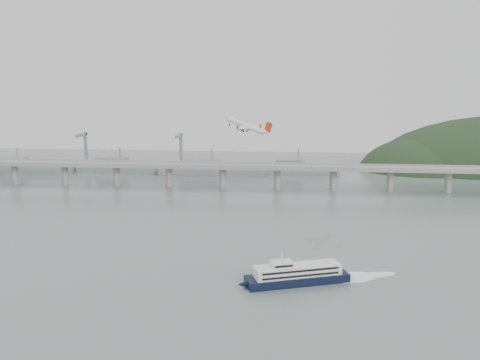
# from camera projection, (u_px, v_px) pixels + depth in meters

# --- Properties ---
(ground) EXTENTS (900.00, 900.00, 0.00)m
(ground) POSITION_uv_depth(u_px,v_px,m) (230.00, 266.00, 268.18)
(ground) COLOR slate
(ground) RESTS_ON ground
(bridge) EXTENTS (800.00, 22.00, 23.90)m
(bridge) POSITION_uv_depth(u_px,v_px,m) (254.00, 170.00, 460.35)
(bridge) COLOR gray
(bridge) RESTS_ON ground
(distant_fleet) EXTENTS (453.00, 60.90, 40.00)m
(distant_fleet) POSITION_uv_depth(u_px,v_px,m) (114.00, 167.00, 540.73)
(distant_fleet) COLOR slate
(distant_fleet) RESTS_ON ground
(ferry) EXTENTS (80.27, 35.34, 15.71)m
(ferry) POSITION_uv_depth(u_px,v_px,m) (297.00, 274.00, 245.61)
(ferry) COLOR black
(ferry) RESTS_ON ground
(airliner) EXTENTS (34.13, 32.08, 13.16)m
(airliner) POSITION_uv_depth(u_px,v_px,m) (247.00, 126.00, 328.49)
(airliner) COLOR white
(airliner) RESTS_ON ground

